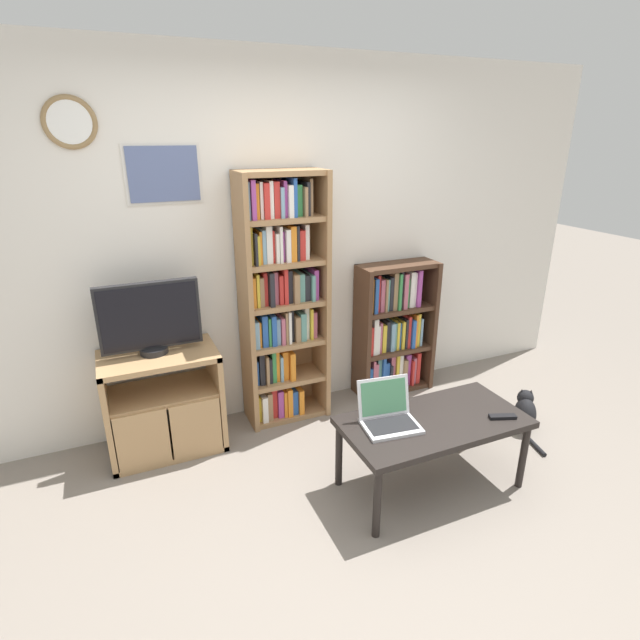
{
  "coord_description": "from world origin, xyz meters",
  "views": [
    {
      "loc": [
        -1.09,
        -1.72,
        2.07
      ],
      "look_at": [
        0.07,
        0.92,
        0.98
      ],
      "focal_mm": 28.0,
      "sensor_mm": 36.0,
      "label": 1
    }
  ],
  "objects_px": {
    "television": "(150,319)",
    "remote_near_laptop": "(503,417)",
    "laptop": "(388,414)",
    "bookshelf_tall": "(280,300)",
    "bookshelf_short": "(391,331)",
    "cat": "(525,412)",
    "coffee_table": "(433,426)",
    "tv_stand": "(164,403)"
  },
  "relations": [
    {
      "from": "tv_stand",
      "to": "laptop",
      "type": "height_order",
      "value": "laptop"
    },
    {
      "from": "cat",
      "to": "tv_stand",
      "type": "bearing_deg",
      "value": -162.42
    },
    {
      "from": "bookshelf_short",
      "to": "laptop",
      "type": "bearing_deg",
      "value": -122.25
    },
    {
      "from": "laptop",
      "to": "remote_near_laptop",
      "type": "xyz_separation_m",
      "value": [
        0.66,
        -0.23,
        -0.05
      ]
    },
    {
      "from": "television",
      "to": "bookshelf_short",
      "type": "xyz_separation_m",
      "value": [
        1.88,
        0.1,
        -0.42
      ]
    },
    {
      "from": "bookshelf_tall",
      "to": "laptop",
      "type": "relative_size",
      "value": 5.24
    },
    {
      "from": "tv_stand",
      "to": "television",
      "type": "height_order",
      "value": "television"
    },
    {
      "from": "bookshelf_tall",
      "to": "bookshelf_short",
      "type": "xyz_separation_m",
      "value": [
        0.97,
        0.02,
        -0.41
      ]
    },
    {
      "from": "coffee_table",
      "to": "bookshelf_tall",
      "type": "bearing_deg",
      "value": 115.09
    },
    {
      "from": "bookshelf_short",
      "to": "laptop",
      "type": "relative_size",
      "value": 3.14
    },
    {
      "from": "television",
      "to": "laptop",
      "type": "distance_m",
      "value": 1.61
    },
    {
      "from": "television",
      "to": "coffee_table",
      "type": "xyz_separation_m",
      "value": [
        1.45,
        -1.09,
        -0.53
      ]
    },
    {
      "from": "bookshelf_tall",
      "to": "cat",
      "type": "xyz_separation_m",
      "value": [
        1.57,
        -0.91,
        -0.8
      ]
    },
    {
      "from": "tv_stand",
      "to": "cat",
      "type": "bearing_deg",
      "value": -18.11
    },
    {
      "from": "laptop",
      "to": "cat",
      "type": "height_order",
      "value": "laptop"
    },
    {
      "from": "coffee_table",
      "to": "cat",
      "type": "bearing_deg",
      "value": 13.77
    },
    {
      "from": "bookshelf_tall",
      "to": "cat",
      "type": "height_order",
      "value": "bookshelf_tall"
    },
    {
      "from": "bookshelf_tall",
      "to": "remote_near_laptop",
      "type": "relative_size",
      "value": 11.14
    },
    {
      "from": "tv_stand",
      "to": "bookshelf_short",
      "type": "height_order",
      "value": "bookshelf_short"
    },
    {
      "from": "television",
      "to": "remote_near_laptop",
      "type": "bearing_deg",
      "value": -34.23
    },
    {
      "from": "bookshelf_tall",
      "to": "cat",
      "type": "distance_m",
      "value": 1.98
    },
    {
      "from": "laptop",
      "to": "tv_stand",
      "type": "bearing_deg",
      "value": 146.92
    },
    {
      "from": "tv_stand",
      "to": "remote_near_laptop",
      "type": "distance_m",
      "value": 2.18
    },
    {
      "from": "tv_stand",
      "to": "bookshelf_short",
      "type": "bearing_deg",
      "value": 4.18
    },
    {
      "from": "laptop",
      "to": "coffee_table",
      "type": "bearing_deg",
      "value": -8.11
    },
    {
      "from": "television",
      "to": "cat",
      "type": "height_order",
      "value": "television"
    },
    {
      "from": "bookshelf_short",
      "to": "cat",
      "type": "distance_m",
      "value": 1.18
    },
    {
      "from": "coffee_table",
      "to": "cat",
      "type": "xyz_separation_m",
      "value": [
        1.02,
        0.25,
        -0.29
      ]
    },
    {
      "from": "laptop",
      "to": "bookshelf_tall",
      "type": "bearing_deg",
      "value": 111.04
    },
    {
      "from": "bookshelf_tall",
      "to": "tv_stand",
      "type": "bearing_deg",
      "value": -172.78
    },
    {
      "from": "bookshelf_short",
      "to": "coffee_table",
      "type": "relative_size",
      "value": 1.0
    },
    {
      "from": "bookshelf_tall",
      "to": "coffee_table",
      "type": "distance_m",
      "value": 1.39
    },
    {
      "from": "remote_near_laptop",
      "to": "bookshelf_short",
      "type": "bearing_deg",
      "value": -161.31
    },
    {
      "from": "bookshelf_short",
      "to": "coffee_table",
      "type": "distance_m",
      "value": 1.27
    },
    {
      "from": "remote_near_laptop",
      "to": "laptop",
      "type": "bearing_deg",
      "value": -88.56
    },
    {
      "from": "bookshelf_tall",
      "to": "cat",
      "type": "bearing_deg",
      "value": -30.25
    },
    {
      "from": "laptop",
      "to": "cat",
      "type": "xyz_separation_m",
      "value": [
        1.3,
        0.18,
        -0.4
      ]
    },
    {
      "from": "bookshelf_short",
      "to": "remote_near_laptop",
      "type": "height_order",
      "value": "bookshelf_short"
    },
    {
      "from": "television",
      "to": "coffee_table",
      "type": "height_order",
      "value": "television"
    },
    {
      "from": "television",
      "to": "remote_near_laptop",
      "type": "distance_m",
      "value": 2.26
    },
    {
      "from": "bookshelf_short",
      "to": "coffee_table",
      "type": "bearing_deg",
      "value": -109.71
    },
    {
      "from": "coffee_table",
      "to": "tv_stand",
      "type": "bearing_deg",
      "value": 143.65
    }
  ]
}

